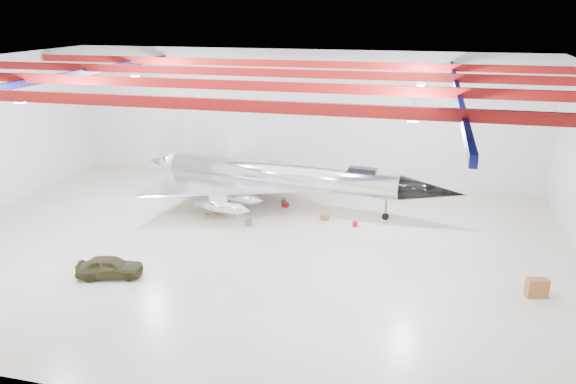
# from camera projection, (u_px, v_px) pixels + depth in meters

# --- Properties ---
(floor) EXTENTS (40.00, 40.00, 0.00)m
(floor) POSITION_uv_depth(u_px,v_px,m) (244.00, 245.00, 35.32)
(floor) COLOR #C0B598
(floor) RESTS_ON ground
(wall_back) EXTENTS (40.00, 0.00, 40.00)m
(wall_back) POSITION_uv_depth(u_px,v_px,m) (299.00, 116.00, 47.40)
(wall_back) COLOR silver
(wall_back) RESTS_ON floor
(ceiling) EXTENTS (40.00, 40.00, 0.00)m
(ceiling) POSITION_uv_depth(u_px,v_px,m) (240.00, 67.00, 31.87)
(ceiling) COLOR #0A0F38
(ceiling) RESTS_ON wall_back
(ceiling_structure) EXTENTS (39.50, 29.50, 1.08)m
(ceiling_structure) POSITION_uv_depth(u_px,v_px,m) (240.00, 79.00, 32.09)
(ceiling_structure) COLOR maroon
(ceiling_structure) RESTS_ON ceiling
(jet_aircraft) EXTENTS (24.75, 15.71, 6.75)m
(jet_aircraft) POSITION_uv_depth(u_px,v_px,m) (280.00, 178.00, 41.58)
(jet_aircraft) COLOR silver
(jet_aircraft) RESTS_ON floor
(jeep) EXTENTS (3.86, 2.44, 1.22)m
(jeep) POSITION_uv_depth(u_px,v_px,m) (110.00, 267.00, 30.98)
(jeep) COLOR #33341A
(jeep) RESTS_ON floor
(desk) EXTENTS (1.19, 0.79, 1.00)m
(desk) POSITION_uv_depth(u_px,v_px,m) (537.00, 288.00, 28.89)
(desk) COLOR brown
(desk) RESTS_ON floor
(crate_ply) EXTENTS (0.57, 0.52, 0.33)m
(crate_ply) POSITION_uv_depth(u_px,v_px,m) (208.00, 216.00, 39.71)
(crate_ply) COLOR olive
(crate_ply) RESTS_ON floor
(toolbox_red) EXTENTS (0.51, 0.44, 0.33)m
(toolbox_red) POSITION_uv_depth(u_px,v_px,m) (285.00, 205.00, 42.06)
(toolbox_red) COLOR maroon
(toolbox_red) RESTS_ON floor
(engine_drum) EXTENTS (0.50, 0.50, 0.40)m
(engine_drum) POSITION_uv_depth(u_px,v_px,m) (249.00, 223.00, 38.46)
(engine_drum) COLOR #59595B
(engine_drum) RESTS_ON floor
(parts_bin) EXTENTS (0.61, 0.50, 0.40)m
(parts_bin) POSITION_uv_depth(u_px,v_px,m) (325.00, 217.00, 39.44)
(parts_bin) COLOR olive
(parts_bin) RESTS_ON floor
(crate_small) EXTENTS (0.37, 0.32, 0.23)m
(crate_small) POSITION_uv_depth(u_px,v_px,m) (166.00, 194.00, 44.68)
(crate_small) COLOR #59595B
(crate_small) RESTS_ON floor
(tool_chest) EXTENTS (0.49, 0.49, 0.34)m
(tool_chest) POSITION_uv_depth(u_px,v_px,m) (355.00, 224.00, 38.28)
(tool_chest) COLOR maroon
(tool_chest) RESTS_ON floor
(oil_barrel) EXTENTS (0.68, 0.63, 0.38)m
(oil_barrel) POSITION_uv_depth(u_px,v_px,m) (217.00, 211.00, 40.69)
(oil_barrel) COLOR olive
(oil_barrel) RESTS_ON floor
(spares_box) EXTENTS (0.48, 0.48, 0.37)m
(spares_box) POSITION_uv_depth(u_px,v_px,m) (284.00, 201.00, 42.73)
(spares_box) COLOR #59595B
(spares_box) RESTS_ON floor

